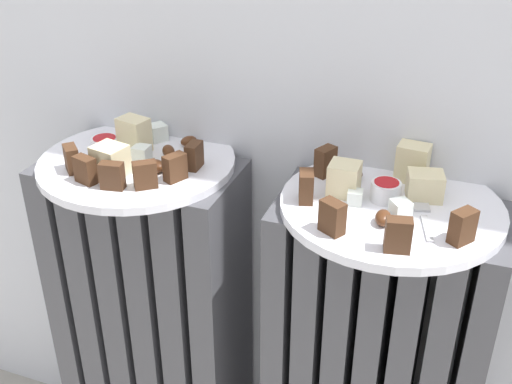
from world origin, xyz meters
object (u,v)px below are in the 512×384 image
(radiator_left, at_px, (155,338))
(plate_right, at_px, (391,206))
(plate_left, at_px, (137,163))
(fork, at_px, (424,218))
(jam_bowl_left, at_px, (105,143))
(jam_bowl_right, at_px, (386,190))

(radiator_left, distance_m, plate_right, 0.50)
(plate_left, relative_size, fork, 3.11)
(jam_bowl_left, relative_size, jam_bowl_right, 1.06)
(radiator_left, distance_m, jam_bowl_right, 0.51)
(jam_bowl_left, distance_m, jam_bowl_right, 0.42)
(radiator_left, distance_m, jam_bowl_left, 0.36)
(radiator_left, distance_m, fork, 0.54)
(radiator_left, height_order, plate_left, plate_left)
(plate_left, bearing_deg, jam_bowl_right, 0.63)
(radiator_left, xyz_separation_m, jam_bowl_right, (0.36, 0.00, 0.36))
(fork, bearing_deg, plate_right, 148.82)
(radiator_left, height_order, jam_bowl_left, jam_bowl_left)
(plate_right, height_order, fork, fork)
(plate_right, distance_m, jam_bowl_left, 0.43)
(plate_left, xyz_separation_m, jam_bowl_right, (0.36, 0.00, 0.02))
(radiator_left, bearing_deg, fork, -3.68)
(jam_bowl_left, bearing_deg, radiator_left, -11.05)
(jam_bowl_left, xyz_separation_m, jam_bowl_right, (0.42, -0.01, 0.00))
(plate_left, distance_m, plate_right, 0.37)
(plate_right, xyz_separation_m, fork, (0.04, -0.03, 0.01))
(fork, bearing_deg, radiator_left, 176.32)
(radiator_left, relative_size, plate_left, 2.27)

